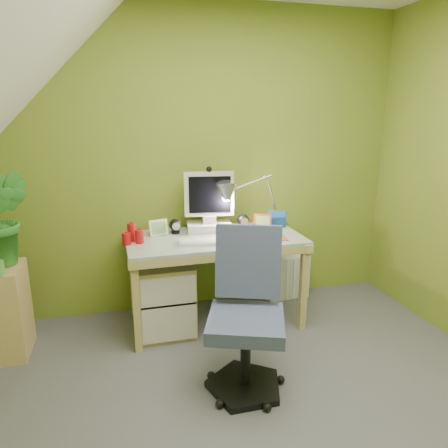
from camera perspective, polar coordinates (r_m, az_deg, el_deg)
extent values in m
cube|color=#545459|center=(2.38, 6.86, -26.95)|extent=(3.20, 3.20, 0.01)
cube|color=olive|center=(3.32, -2.65, 8.48)|extent=(3.20, 0.01, 2.40)
cube|color=white|center=(1.68, -27.44, 22.57)|extent=(1.10, 3.20, 1.10)
cube|color=silver|center=(2.92, -2.20, -2.45)|extent=(0.42, 0.20, 0.02)
cube|color=#B64A1C|center=(3.05, 6.27, -1.90)|extent=(0.26, 0.19, 0.01)
ellipsoid|color=white|center=(3.05, 6.28, -1.65)|extent=(0.11, 0.08, 0.03)
cylinder|color=brown|center=(3.03, 2.35, -1.06)|extent=(0.08, 0.08, 0.10)
cube|color=red|center=(3.28, 5.34, 0.38)|extent=(0.14, 0.07, 0.12)
cube|color=navy|center=(3.37, 7.36, 0.77)|extent=(0.13, 0.10, 0.13)
cube|color=beige|center=(3.12, -9.07, -0.49)|extent=(0.14, 0.05, 0.12)
cube|color=tan|center=(3.15, -27.72, -10.62)|extent=(0.23, 0.35, 0.62)
imported|color=#307B29|center=(2.99, -28.40, 0.66)|extent=(0.36, 0.30, 0.62)
cube|color=silver|center=(3.70, 8.64, -7.18)|extent=(0.39, 0.19, 0.38)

